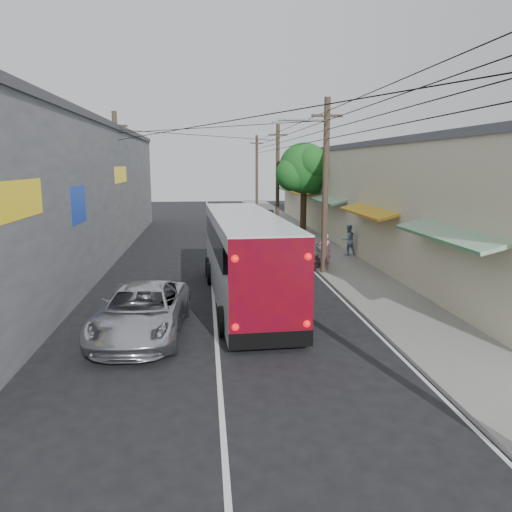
# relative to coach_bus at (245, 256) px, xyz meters

# --- Properties ---
(ground) EXTENTS (120.00, 120.00, 0.00)m
(ground) POSITION_rel_coach_bus_xyz_m (-1.20, -9.03, -1.68)
(ground) COLOR black
(ground) RESTS_ON ground
(sidewalk) EXTENTS (3.00, 80.00, 0.12)m
(sidewalk) POSITION_rel_coach_bus_xyz_m (5.30, 10.97, -1.62)
(sidewalk) COLOR slate
(sidewalk) RESTS_ON ground
(building_right) EXTENTS (7.09, 40.00, 6.25)m
(building_right) POSITION_rel_coach_bus_xyz_m (9.79, 12.97, 1.47)
(building_right) COLOR #C1BB99
(building_right) RESTS_ON ground
(building_left) EXTENTS (7.20, 36.00, 7.25)m
(building_left) POSITION_rel_coach_bus_xyz_m (-9.69, 8.96, 1.97)
(building_left) COLOR gray
(building_left) RESTS_ON ground
(utility_poles) EXTENTS (11.80, 45.28, 8.00)m
(utility_poles) POSITION_rel_coach_bus_xyz_m (1.93, 11.29, 2.45)
(utility_poles) COLOR #473828
(utility_poles) RESTS_ON ground
(street_tree) EXTENTS (4.40, 4.00, 6.60)m
(street_tree) POSITION_rel_coach_bus_xyz_m (5.68, 16.98, 2.99)
(street_tree) COLOR #3F2B19
(street_tree) RESTS_ON ground
(coach_bus) EXTENTS (3.00, 11.36, 3.25)m
(coach_bus) POSITION_rel_coach_bus_xyz_m (0.00, 0.00, 0.00)
(coach_bus) COLOR silver
(coach_bus) RESTS_ON ground
(jeepney) EXTENTS (2.85, 5.59, 1.51)m
(jeepney) POSITION_rel_coach_bus_xyz_m (-3.41, -3.77, -0.92)
(jeepney) COLOR silver
(jeepney) RESTS_ON ground
(parked_suv) EXTENTS (2.11, 5.01, 1.45)m
(parked_suv) POSITION_rel_coach_bus_xyz_m (3.40, 7.15, -0.96)
(parked_suv) COLOR #A3A1A9
(parked_suv) RESTS_ON ground
(parked_car_mid) EXTENTS (1.70, 3.85, 1.29)m
(parked_car_mid) POSITION_rel_coach_bus_xyz_m (2.60, 16.66, -1.04)
(parked_car_mid) COLOR #2A2A2F
(parked_car_mid) RESTS_ON ground
(parked_car_far) EXTENTS (2.14, 5.13, 1.65)m
(parked_car_far) POSITION_rel_coach_bus_xyz_m (2.83, 19.03, -0.86)
(parked_car_far) COLOR black
(parked_car_far) RESTS_ON ground
(pedestrian_near) EXTENTS (0.65, 0.44, 1.74)m
(pedestrian_near) POSITION_rel_coach_bus_xyz_m (4.20, 4.63, -0.69)
(pedestrian_near) COLOR pink
(pedestrian_near) RESTS_ON sidewalk
(pedestrian_far) EXTENTS (0.95, 0.82, 1.68)m
(pedestrian_far) POSITION_rel_coach_bus_xyz_m (6.40, 8.18, -0.72)
(pedestrian_far) COLOR #7D99B7
(pedestrian_far) RESTS_ON sidewalk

